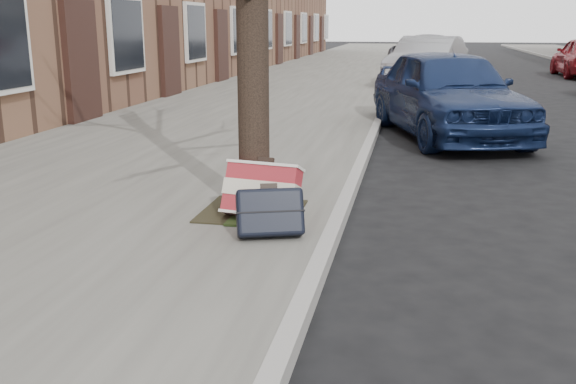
% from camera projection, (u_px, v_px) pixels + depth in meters
% --- Properties ---
extents(ground, '(120.00, 120.00, 0.00)m').
position_uv_depth(ground, '(507.00, 299.00, 4.14)').
color(ground, black).
rests_on(ground, ground).
extents(near_sidewalk, '(5.00, 70.00, 0.12)m').
position_uv_depth(near_sidewalk, '(311.00, 81.00, 19.04)').
color(near_sidewalk, slate).
rests_on(near_sidewalk, ground).
extents(dirt_patch, '(0.85, 0.85, 0.02)m').
position_uv_depth(dirt_patch, '(252.00, 211.00, 5.62)').
color(dirt_patch, black).
rests_on(dirt_patch, near_sidewalk).
extents(suitcase_red, '(0.68, 0.45, 0.48)m').
position_uv_depth(suitcase_red, '(262.00, 191.00, 5.36)').
color(suitcase_red, maroon).
rests_on(suitcase_red, near_sidewalk).
extents(suitcase_navy, '(0.58, 0.45, 0.40)m').
position_uv_depth(suitcase_navy, '(270.00, 212.00, 4.91)').
color(suitcase_navy, black).
rests_on(suitcase_navy, near_sidewalk).
extents(car_near_front, '(2.74, 4.33, 1.37)m').
position_uv_depth(car_near_front, '(448.00, 93.00, 9.87)').
color(car_near_front, '#132146').
rests_on(car_near_front, ground).
extents(car_near_mid, '(2.41, 4.44, 1.39)m').
position_uv_depth(car_near_mid, '(427.00, 62.00, 17.54)').
color(car_near_mid, '#939499').
rests_on(car_near_mid, ground).
extents(car_near_back, '(3.39, 5.02, 1.28)m').
position_uv_depth(car_near_back, '(426.00, 50.00, 26.40)').
color(car_near_back, '#37363C').
rests_on(car_near_back, ground).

